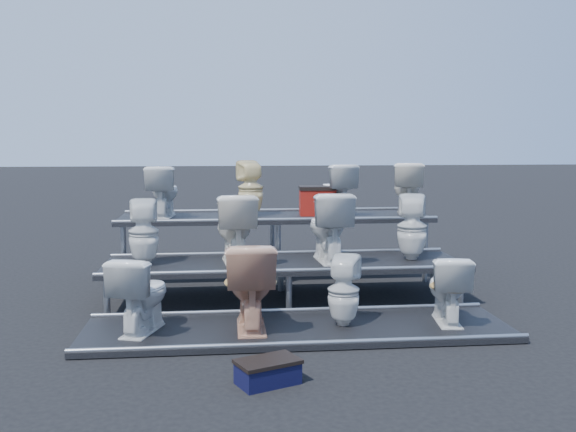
{
  "coord_description": "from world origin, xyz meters",
  "views": [
    {
      "loc": [
        -0.75,
        -7.41,
        1.89
      ],
      "look_at": [
        0.05,
        0.1,
        0.99
      ],
      "focal_mm": 40.0,
      "sensor_mm": 36.0,
      "label": 1
    }
  ],
  "objects": [
    {
      "name": "tier_front",
      "position": [
        0.0,
        -1.3,
        0.03
      ],
      "size": [
        4.2,
        1.2,
        0.06
      ],
      "primitive_type": "cube",
      "color": "black",
      "rests_on": "ground"
    },
    {
      "name": "toilet_4",
      "position": [
        -1.63,
        0.0,
        0.84
      ],
      "size": [
        0.37,
        0.38,
        0.76
      ],
      "primitive_type": "imported",
      "rotation": [
        0.0,
        0.0,
        3.23
      ],
      "color": "silver",
      "rests_on": "tier_mid"
    },
    {
      "name": "tier_back",
      "position": [
        0.0,
        1.3,
        0.43
      ],
      "size": [
        4.2,
        1.2,
        0.86
      ],
      "primitive_type": "cube",
      "color": "black",
      "rests_on": "ground"
    },
    {
      "name": "toilet_9",
      "position": [
        -0.33,
        1.3,
        1.24
      ],
      "size": [
        0.42,
        0.42,
        0.76
      ],
      "primitive_type": "imported",
      "rotation": [
        0.0,
        0.0,
        3.4
      ],
      "color": "beige",
      "rests_on": "tier_back"
    },
    {
      "name": "toilet_8",
      "position": [
        -1.5,
        1.3,
        1.2
      ],
      "size": [
        0.45,
        0.71,
        0.69
      ],
      "primitive_type": "imported",
      "rotation": [
        0.0,
        0.0,
        3.04
      ],
      "color": "silver",
      "rests_on": "tier_back"
    },
    {
      "name": "toilet_3",
      "position": [
        1.52,
        -1.3,
        0.41
      ],
      "size": [
        0.48,
        0.73,
        0.69
      ],
      "primitive_type": "imported",
      "rotation": [
        0.0,
        0.0,
        3.0
      ],
      "color": "silver",
      "rests_on": "tier_front"
    },
    {
      "name": "toilet_0",
      "position": [
        -1.51,
        -1.3,
        0.43
      ],
      "size": [
        0.62,
        0.82,
        0.74
      ],
      "primitive_type": "imported",
      "rotation": [
        0.0,
        0.0,
        2.83
      ],
      "color": "silver",
      "rests_on": "tier_front"
    },
    {
      "name": "ground",
      "position": [
        0.0,
        0.0,
        0.0
      ],
      "size": [
        80.0,
        80.0,
        0.0
      ],
      "primitive_type": "plane",
      "color": "black",
      "rests_on": "ground"
    },
    {
      "name": "toilet_7",
      "position": [
        1.54,
        0.0,
        0.85
      ],
      "size": [
        0.44,
        0.44,
        0.79
      ],
      "primitive_type": "imported",
      "rotation": [
        0.0,
        0.0,
        2.88
      ],
      "color": "silver",
      "rests_on": "tier_mid"
    },
    {
      "name": "toilet_2",
      "position": [
        0.46,
        -1.3,
        0.41
      ],
      "size": [
        0.42,
        0.42,
        0.7
      ],
      "primitive_type": "imported",
      "rotation": [
        0.0,
        0.0,
        2.75
      ],
      "color": "silver",
      "rests_on": "tier_front"
    },
    {
      "name": "toilet_5",
      "position": [
        -0.58,
        0.0,
        0.87
      ],
      "size": [
        0.53,
        0.84,
        0.82
      ],
      "primitive_type": "imported",
      "rotation": [
        0.0,
        0.0,
        3.24
      ],
      "color": "white",
      "rests_on": "tier_mid"
    },
    {
      "name": "toilet_1",
      "position": [
        -0.47,
        -1.3,
        0.49
      ],
      "size": [
        0.49,
        0.85,
        0.86
      ],
      "primitive_type": "imported",
      "rotation": [
        0.0,
        0.0,
        3.13
      ],
      "color": "tan",
      "rests_on": "tier_front"
    },
    {
      "name": "red_crate",
      "position": [
        0.59,
        1.33,
        1.04
      ],
      "size": [
        0.51,
        0.42,
        0.35
      ],
      "primitive_type": "cube",
      "rotation": [
        0.0,
        0.0,
        -0.07
      ],
      "color": "maroon",
      "rests_on": "tier_back"
    },
    {
      "name": "toilet_11",
      "position": [
        1.85,
        1.3,
        1.22
      ],
      "size": [
        0.53,
        0.77,
        0.72
      ],
      "primitive_type": "imported",
      "rotation": [
        0.0,
        0.0,
        2.95
      ],
      "color": "white",
      "rests_on": "tier_back"
    },
    {
      "name": "tier_mid",
      "position": [
        0.0,
        0.0,
        0.23
      ],
      "size": [
        4.2,
        1.2,
        0.46
      ],
      "primitive_type": "cube",
      "color": "black",
      "rests_on": "ground"
    },
    {
      "name": "toilet_6",
      "position": [
        0.52,
        0.0,
        0.87
      ],
      "size": [
        0.51,
        0.84,
        0.83
      ],
      "primitive_type": "imported",
      "rotation": [
        0.0,
        0.0,
        3.2
      ],
      "color": "silver",
      "rests_on": "tier_mid"
    },
    {
      "name": "toilet_10",
      "position": [
        0.85,
        1.3,
        1.21
      ],
      "size": [
        0.52,
        0.75,
        0.71
      ],
      "primitive_type": "imported",
      "rotation": [
        0.0,
        0.0,
        3.33
      ],
      "color": "silver",
      "rests_on": "tier_back"
    },
    {
      "name": "step_stool",
      "position": [
        -0.4,
        -2.61,
        0.08
      ],
      "size": [
        0.53,
        0.44,
        0.17
      ],
      "primitive_type": "cube",
      "rotation": [
        0.0,
        0.0,
        0.41
      ],
      "color": "black",
      "rests_on": "ground"
    }
  ]
}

